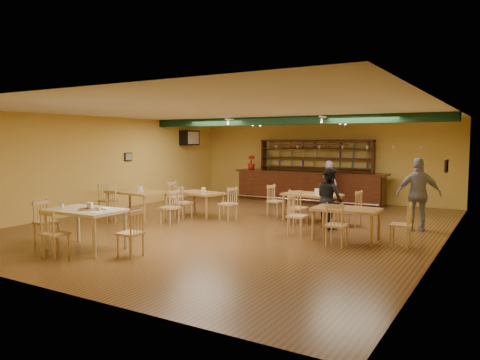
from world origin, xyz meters
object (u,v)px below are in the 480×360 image
Objects in this scene: patron_right_a at (329,198)px; bar_counter at (308,187)px; dining_table_a at (200,204)px; patron_bar at (329,184)px; dining_table_b at (312,207)px; near_table at (86,229)px; dining_table_c at (137,205)px; dining_table_d at (346,224)px.

bar_counter is at bearing -21.33° from patron_right_a.
bar_counter is 4.68m from dining_table_a.
patron_right_a reaches higher than bar_counter.
patron_bar is 1.00× the size of patron_right_a.
dining_table_a is 4.52m from patron_bar.
patron_right_a is (4.06, 0.00, 0.44)m from dining_table_a.
dining_table_b is 0.98× the size of patron_right_a.
near_table is at bearing 92.97° from patron_right_a.
bar_counter is 3.62× the size of near_table.
bar_counter is at bearing 121.92° from dining_table_b.
dining_table_a is 4.76m from near_table.
patron_right_a is (1.27, -3.53, -0.00)m from patron_bar.
dining_table_b is at bearing -66.12° from bar_counter.
dining_table_b is at bearing -4.92° from patron_right_a.
near_table reaches higher than dining_table_c.
near_table is 8.59m from patron_bar.
near_table is 0.99× the size of patron_right_a.
dining_table_a is at bearing 58.70° from dining_table_c.
dining_table_c is (-2.78, -5.91, -0.15)m from bar_counter.
dining_table_c is 1.04× the size of patron_bar.
bar_counter is 9.17m from near_table.
near_table reaches higher than dining_table_a.
patron_right_a is (0.80, -0.80, 0.40)m from dining_table_b.
bar_counter is 3.89m from dining_table_b.
patron_bar is at bearing 107.90° from dining_table_b.
dining_table_d is 5.10m from patron_bar.
dining_table_d is 1.44m from patron_right_a.
patron_right_a is at bearing -61.40° from bar_counter.
dining_table_b reaches higher than dining_table_d.
patron_right_a is at bearing 129.81° from patron_bar.
dining_table_b is at bearing 61.83° from near_table.
bar_counter is at bearing 79.90° from dining_table_a.
dining_table_d is at bearing -42.06° from dining_table_b.
dining_table_a is at bearing -158.16° from dining_table_b.
dining_table_a is at bearing 165.67° from dining_table_d.
dining_table_c is 5.98m from dining_table_d.
patron_bar reaches higher than dining_table_c.
dining_table_a is at bearing 40.10° from patron_right_a.
near_table is (-1.21, -9.09, -0.15)m from bar_counter.
bar_counter is at bearing 68.59° from dining_table_c.
dining_table_a is 1.91m from dining_table_c.
dining_table_d is (5.96, 0.45, -0.04)m from dining_table_c.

